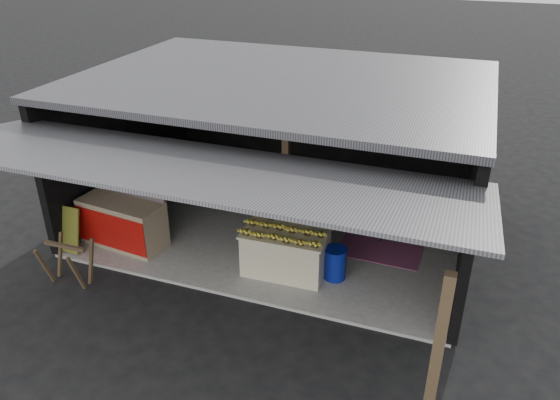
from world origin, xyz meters
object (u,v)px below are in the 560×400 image
at_px(white_crate, 300,218).
at_px(plastic_chair, 391,214).
at_px(banana_table, 286,251).
at_px(sawhorse, 67,259).
at_px(neighbor_stall, 123,220).
at_px(water_barrel, 335,264).

distance_m(white_crate, plastic_chair, 1.73).
relative_size(banana_table, white_crate, 1.52).
bearing_deg(plastic_chair, sawhorse, -155.70).
height_order(neighbor_stall, water_barrel, neighbor_stall).
relative_size(water_barrel, plastic_chair, 0.65).
xyz_separation_m(white_crate, plastic_chair, (1.57, 0.72, 0.01)).
relative_size(banana_table, water_barrel, 2.69).
bearing_deg(water_barrel, banana_table, -173.91).
height_order(white_crate, water_barrel, white_crate).
height_order(white_crate, neighbor_stall, neighbor_stall).
relative_size(neighbor_stall, sawhorse, 2.09).
distance_m(banana_table, white_crate, 1.06).
bearing_deg(plastic_chair, banana_table, -140.08).
height_order(banana_table, sawhorse, banana_table).
distance_m(neighbor_stall, sawhorse, 1.36).
bearing_deg(water_barrel, sawhorse, -159.04).
distance_m(banana_table, plastic_chair, 2.32).
bearing_deg(water_barrel, neighbor_stall, -176.38).
xyz_separation_m(neighbor_stall, sawhorse, (-0.18, -1.35, -0.06)).
bearing_deg(banana_table, white_crate, 92.71).
bearing_deg(plastic_chair, neighbor_stall, -167.32).
relative_size(banana_table, sawhorse, 1.87).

